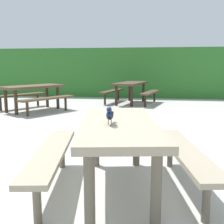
# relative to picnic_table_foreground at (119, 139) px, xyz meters

# --- Properties ---
(ground_plane) EXTENTS (60.00, 60.00, 0.00)m
(ground_plane) POSITION_rel_picnic_table_foreground_xyz_m (-0.32, 0.06, -0.56)
(ground_plane) COLOR #B7B5AD
(hedge_wall) EXTENTS (28.00, 2.40, 2.03)m
(hedge_wall) POSITION_rel_picnic_table_foreground_xyz_m (-0.32, 9.61, 0.46)
(hedge_wall) COLOR #2D6B28
(hedge_wall) RESTS_ON ground
(picnic_table_foreground) EXTENTS (1.93, 1.96, 0.74)m
(picnic_table_foreground) POSITION_rel_picnic_table_foreground_xyz_m (0.00, 0.00, 0.00)
(picnic_table_foreground) COLOR gray
(picnic_table_foreground) RESTS_ON ground
(bird_grackle) EXTENTS (0.07, 0.29, 0.18)m
(bird_grackle) POSITION_rel_picnic_table_foreground_xyz_m (-0.07, -0.20, 0.29)
(bird_grackle) COLOR black
(bird_grackle) RESTS_ON picnic_table_foreground
(picnic_table_mid_left) EXTENTS (2.34, 2.34, 0.74)m
(picnic_table_mid_left) POSITION_rel_picnic_table_foreground_xyz_m (-3.08, 4.81, 0.00)
(picnic_table_mid_left) COLOR brown
(picnic_table_mid_left) RESTS_ON ground
(picnic_table_mid_right) EXTENTS (2.05, 2.07, 0.74)m
(picnic_table_mid_right) POSITION_rel_picnic_table_foreground_xyz_m (-0.34, 6.73, 0.00)
(picnic_table_mid_right) COLOR #473828
(picnic_table_mid_right) RESTS_ON ground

